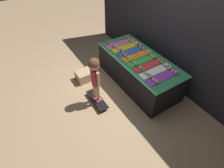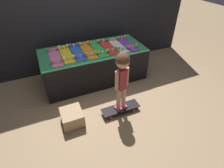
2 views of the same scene
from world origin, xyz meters
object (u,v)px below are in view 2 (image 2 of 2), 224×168
object	(u,v)px
skateboard_red_on_rack	(108,46)
child	(122,72)
skateboard_blue_on_rack	(77,52)
storage_box	(72,117)
skateboard_pink_on_rack	(55,57)
skateboard_white_on_rack	(117,45)
skateboard_yellow_on_rack	(66,54)
skateboard_green_on_rack	(98,48)
skateboard_on_floor	(121,108)
skateboard_purple_on_rack	(127,43)
skateboard_orange_on_rack	(88,50)

from	to	relation	value
skateboard_red_on_rack	child	xyz separation A→B (m)	(-0.23, -1.10, 0.11)
skateboard_blue_on_rack	storage_box	bearing A→B (deg)	-111.68
skateboard_pink_on_rack	skateboard_white_on_rack	size ratio (longest dim) A/B	1.00
skateboard_yellow_on_rack	child	bearing A→B (deg)	-62.37
skateboard_green_on_rack	skateboard_white_on_rack	world-z (taller)	same
skateboard_on_floor	skateboard_green_on_rack	bearing A→B (deg)	88.62
skateboard_red_on_rack	skateboard_on_floor	xyz separation A→B (m)	(-0.23, -1.10, -0.60)
skateboard_pink_on_rack	skateboard_on_floor	size ratio (longest dim) A/B	1.12
skateboard_on_floor	skateboard_pink_on_rack	bearing A→B (deg)	126.15
skateboard_yellow_on_rack	storage_box	distance (m)	1.19
skateboard_purple_on_rack	storage_box	distance (m)	1.83
skateboard_green_on_rack	skateboard_purple_on_rack	world-z (taller)	same
skateboard_pink_on_rack	child	size ratio (longest dim) A/B	0.72
skateboard_on_floor	child	size ratio (longest dim) A/B	0.64
skateboard_red_on_rack	skateboard_white_on_rack	world-z (taller)	same
skateboard_yellow_on_rack	skateboard_purple_on_rack	world-z (taller)	same
skateboard_white_on_rack	skateboard_pink_on_rack	bearing A→B (deg)	-179.78
skateboard_white_on_rack	storage_box	world-z (taller)	skateboard_white_on_rack
skateboard_orange_on_rack	skateboard_red_on_rack	size ratio (longest dim) A/B	1.00
skateboard_blue_on_rack	skateboard_red_on_rack	size ratio (longest dim) A/B	1.00
skateboard_blue_on_rack	storage_box	distance (m)	1.24
skateboard_blue_on_rack	storage_box	world-z (taller)	skateboard_blue_on_rack
storage_box	skateboard_blue_on_rack	bearing A→B (deg)	68.32
skateboard_red_on_rack	storage_box	distance (m)	1.54
skateboard_red_on_rack	skateboard_purple_on_rack	bearing A→B (deg)	-3.38
skateboard_blue_on_rack	child	world-z (taller)	child
skateboard_white_on_rack	storage_box	size ratio (longest dim) A/B	2.06
skateboard_green_on_rack	skateboard_red_on_rack	world-z (taller)	same
skateboard_yellow_on_rack	child	world-z (taller)	child
skateboard_pink_on_rack	child	distance (m)	1.34
skateboard_green_on_rack	skateboard_red_on_rack	xyz separation A→B (m)	(0.20, 0.02, 0.00)
skateboard_pink_on_rack	skateboard_red_on_rack	distance (m)	1.02
skateboard_yellow_on_rack	skateboard_blue_on_rack	size ratio (longest dim) A/B	1.00
skateboard_yellow_on_rack	skateboard_purple_on_rack	bearing A→B (deg)	-1.83
skateboard_yellow_on_rack	child	size ratio (longest dim) A/B	0.72
skateboard_yellow_on_rack	skateboard_red_on_rack	world-z (taller)	same
skateboard_pink_on_rack	skateboard_yellow_on_rack	bearing A→B (deg)	10.56
skateboard_green_on_rack	skateboard_on_floor	distance (m)	1.24
skateboard_yellow_on_rack	skateboard_red_on_rack	xyz separation A→B (m)	(0.81, -0.02, 0.00)
skateboard_pink_on_rack	skateboard_purple_on_rack	bearing A→B (deg)	-0.05
skateboard_green_on_rack	child	bearing A→B (deg)	-91.38
storage_box	skateboard_red_on_rack	bearing A→B (deg)	44.86
skateboard_blue_on_rack	storage_box	size ratio (longest dim) A/B	2.06
skateboard_orange_on_rack	skateboard_blue_on_rack	bearing A→B (deg)	177.13
skateboard_orange_on_rack	skateboard_green_on_rack	xyz separation A→B (m)	(0.20, -0.02, 0.00)
skateboard_orange_on_rack	storage_box	world-z (taller)	skateboard_orange_on_rack
skateboard_blue_on_rack	skateboard_purple_on_rack	distance (m)	1.02
skateboard_blue_on_rack	skateboard_red_on_rack	bearing A→B (deg)	-1.46
skateboard_blue_on_rack	skateboard_green_on_rack	size ratio (longest dim) A/B	1.00
skateboard_purple_on_rack	skateboard_orange_on_rack	bearing A→B (deg)	177.93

